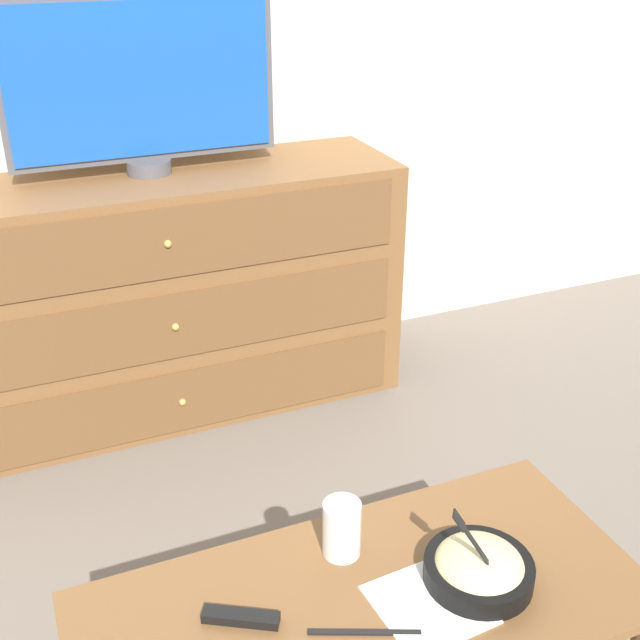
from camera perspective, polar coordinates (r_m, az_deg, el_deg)
name	(u,v)px	position (r m, az deg, el deg)	size (l,w,h in m)	color
ground_plane	(186,363)	(3.20, -9.51, -3.02)	(12.00, 12.00, 0.00)	#70665B
wall_back	(153,10)	(2.82, -11.76, 20.76)	(12.00, 0.05, 2.60)	silver
dresser	(159,298)	(2.76, -11.35, 1.56)	(1.62, 0.47, 0.84)	brown
tv	(140,83)	(2.59, -12.65, 16.11)	(0.84, 0.14, 0.54)	#515156
coffee_table	(364,632)	(1.56, 3.14, -21.31)	(1.02, 0.47, 0.50)	brown
takeout_bowl	(479,568)	(1.54, 11.22, -16.92)	(0.20, 0.20, 0.17)	black
drink_cup	(342,531)	(1.56, 1.56, -14.80)	(0.07, 0.07, 0.11)	#9E6638
napkin	(429,604)	(1.51, 7.75, -19.39)	(0.20, 0.20, 0.00)	white
knife	(364,632)	(1.46, 3.18, -21.30)	(0.18, 0.08, 0.01)	black
remote_control	(241,617)	(1.47, -5.65, -20.30)	(0.13, 0.09, 0.02)	black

